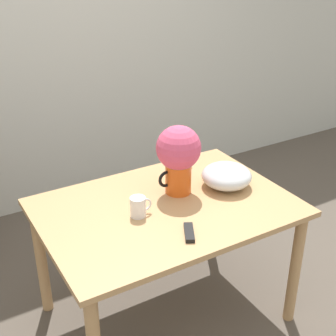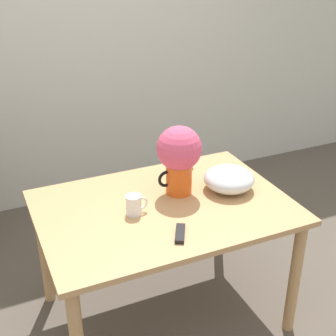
{
  "view_description": "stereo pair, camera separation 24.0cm",
  "coord_description": "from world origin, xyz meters",
  "views": [
    {
      "loc": [
        -1.11,
        -1.54,
        1.94
      ],
      "look_at": [
        -0.02,
        0.32,
        0.88
      ],
      "focal_mm": 50.0,
      "sensor_mm": 36.0,
      "label": 1
    },
    {
      "loc": [
        -0.9,
        -1.65,
        1.94
      ],
      "look_at": [
        -0.02,
        0.32,
        0.88
      ],
      "focal_mm": 50.0,
      "sensor_mm": 36.0,
      "label": 2
    }
  ],
  "objects": [
    {
      "name": "remote_control",
      "position": [
        -0.12,
        -0.05,
        0.73
      ],
      "size": [
        0.1,
        0.14,
        0.02
      ],
      "color": "black",
      "rests_on": "table"
    },
    {
      "name": "white_bowl",
      "position": [
        0.31,
        0.24,
        0.78
      ],
      "size": [
        0.27,
        0.27,
        0.13
      ],
      "color": "silver",
      "rests_on": "table"
    },
    {
      "name": "flower_vase",
      "position": [
        0.05,
        0.32,
        0.94
      ],
      "size": [
        0.24,
        0.23,
        0.37
      ],
      "color": "#E05619",
      "rests_on": "table"
    },
    {
      "name": "wall_back",
      "position": [
        0.0,
        1.79,
        1.3
      ],
      "size": [
        8.0,
        0.05,
        2.6
      ],
      "color": "silver",
      "rests_on": "ground_plane"
    },
    {
      "name": "coffee_mug",
      "position": [
        -0.24,
        0.21,
        0.77
      ],
      "size": [
        0.11,
        0.08,
        0.1
      ],
      "color": "white",
      "rests_on": "table"
    },
    {
      "name": "ground_plane",
      "position": [
        0.0,
        0.0,
        0.0
      ],
      "size": [
        12.0,
        12.0,
        0.0
      ],
      "primitive_type": "plane",
      "color": "brown"
    },
    {
      "name": "table",
      "position": [
        -0.08,
        0.23,
        0.62
      ],
      "size": [
        1.27,
        0.89,
        0.72
      ],
      "color": "tan",
      "rests_on": "ground_plane"
    }
  ]
}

